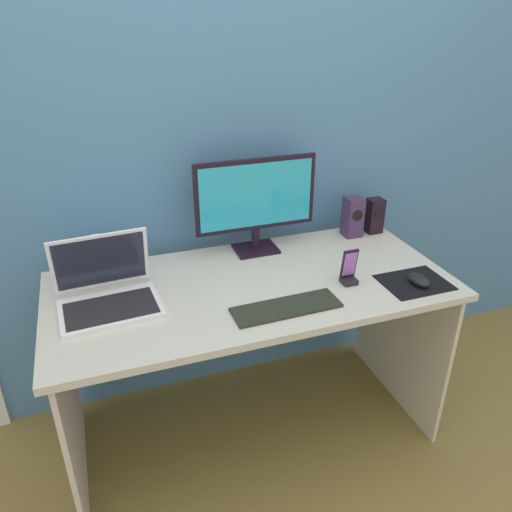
% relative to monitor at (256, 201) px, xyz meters
% --- Properties ---
extents(ground_plane, '(8.00, 8.00, 0.00)m').
position_rel_monitor_xyz_m(ground_plane, '(-0.11, -0.26, -0.98)').
color(ground_plane, olive).
extents(wall_back, '(6.00, 0.04, 2.50)m').
position_rel_monitor_xyz_m(wall_back, '(-0.11, 0.17, 0.27)').
color(wall_back, teal).
rests_on(wall_back, ground_plane).
extents(desk, '(1.52, 0.71, 0.75)m').
position_rel_monitor_xyz_m(desk, '(-0.11, -0.26, -0.38)').
color(desk, beige).
rests_on(desk, ground_plane).
extents(monitor, '(0.51, 0.14, 0.40)m').
position_rel_monitor_xyz_m(monitor, '(0.00, 0.00, 0.00)').
color(monitor, black).
rests_on(monitor, desk).
extents(speaker_right, '(0.07, 0.07, 0.16)m').
position_rel_monitor_xyz_m(speaker_right, '(0.58, 0.00, -0.15)').
color(speaker_right, black).
rests_on(speaker_right, desk).
extents(speaker_near_monitor, '(0.08, 0.08, 0.18)m').
position_rel_monitor_xyz_m(speaker_near_monitor, '(0.46, 0.00, -0.14)').
color(speaker_near_monitor, '#3E2B4D').
rests_on(speaker_near_monitor, desk).
extents(laptop, '(0.36, 0.30, 0.24)m').
position_rel_monitor_xyz_m(laptop, '(-0.63, -0.23, -0.18)').
color(laptop, white).
rests_on(laptop, desk).
extents(fishbowl, '(0.17, 0.17, 0.17)m').
position_rel_monitor_xyz_m(fishbowl, '(-0.64, 0.00, -0.14)').
color(fishbowl, silver).
rests_on(fishbowl, desk).
extents(keyboard_external, '(0.39, 0.13, 0.01)m').
position_rel_monitor_xyz_m(keyboard_external, '(-0.05, -0.47, -0.22)').
color(keyboard_external, '#262A1D').
rests_on(keyboard_external, desk).
extents(mousepad, '(0.25, 0.20, 0.00)m').
position_rel_monitor_xyz_m(mousepad, '(0.48, -0.46, -0.23)').
color(mousepad, black).
rests_on(mousepad, desk).
extents(mouse, '(0.07, 0.10, 0.04)m').
position_rel_monitor_xyz_m(mouse, '(0.48, -0.48, -0.21)').
color(mouse, black).
rests_on(mouse, mousepad).
extents(phone_in_dock, '(0.06, 0.06, 0.14)m').
position_rel_monitor_xyz_m(phone_in_dock, '(0.24, -0.38, -0.18)').
color(phone_in_dock, black).
rests_on(phone_in_dock, desk).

